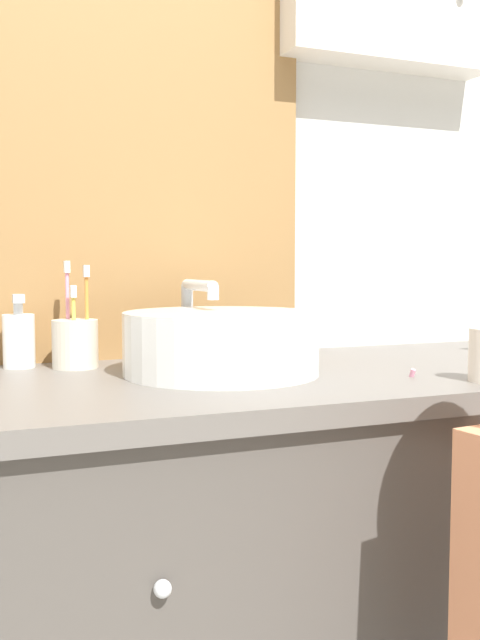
% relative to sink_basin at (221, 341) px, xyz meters
% --- Properties ---
extents(wall_back, '(3.20, 0.18, 2.50)m').
position_rel_sink_basin_xyz_m(wall_back, '(0.13, 0.30, 0.43)').
color(wall_back, silver).
rests_on(wall_back, ground_plane).
extents(vanity_counter, '(1.38, 0.60, 0.80)m').
position_rel_sink_basin_xyz_m(vanity_counter, '(0.12, -0.02, -0.46)').
color(vanity_counter, '#4C4742').
rests_on(vanity_counter, ground_plane).
extents(sink_basin, '(0.34, 0.39, 0.16)m').
position_rel_sink_basin_xyz_m(sink_basin, '(0.00, 0.00, 0.00)').
color(sink_basin, white).
rests_on(sink_basin, vanity_counter).
extents(toothbrush_holder, '(0.08, 0.08, 0.20)m').
position_rel_sink_basin_xyz_m(toothbrush_holder, '(-0.23, 0.17, -0.01)').
color(toothbrush_holder, beige).
rests_on(toothbrush_holder, vanity_counter).
extents(soap_dispenser, '(0.06, 0.06, 0.14)m').
position_rel_sink_basin_xyz_m(soap_dispenser, '(-0.32, 0.21, -0.00)').
color(soap_dispenser, white).
rests_on(soap_dispenser, vanity_counter).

